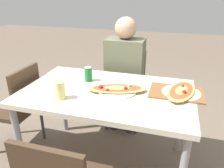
{
  "coord_description": "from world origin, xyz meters",
  "views": [
    {
      "loc": [
        0.48,
        -1.49,
        1.47
      ],
      "look_at": [
        0.04,
        0.0,
        0.8
      ],
      "focal_mm": 35.0,
      "sensor_mm": 36.0,
      "label": 1
    }
  ],
  "objects_px": {
    "person_seated": "(125,67)",
    "soda_can": "(88,74)",
    "pizza_second": "(181,92)",
    "chair_far_seated": "(126,84)",
    "dining_table": "(107,98)",
    "chair_side_left": "(19,105)",
    "pizza_main": "(117,89)",
    "drink_glass": "(60,90)"
  },
  "relations": [
    {
      "from": "dining_table",
      "to": "pizza_second",
      "type": "distance_m",
      "value": 0.58
    },
    {
      "from": "dining_table",
      "to": "chair_side_left",
      "type": "distance_m",
      "value": 0.88
    },
    {
      "from": "dining_table",
      "to": "pizza_second",
      "type": "xyz_separation_m",
      "value": [
        0.56,
        0.1,
        0.09
      ]
    },
    {
      "from": "soda_can",
      "to": "chair_side_left",
      "type": "bearing_deg",
      "value": -165.44
    },
    {
      "from": "chair_far_seated",
      "to": "drink_glass",
      "type": "xyz_separation_m",
      "value": [
        -0.28,
        -0.97,
        0.32
      ]
    },
    {
      "from": "person_seated",
      "to": "soda_can",
      "type": "bearing_deg",
      "value": 67.07
    },
    {
      "from": "person_seated",
      "to": "pizza_second",
      "type": "bearing_deg",
      "value": 137.04
    },
    {
      "from": "chair_side_left",
      "to": "pizza_second",
      "type": "xyz_separation_m",
      "value": [
        1.43,
        0.13,
        0.27
      ]
    },
    {
      "from": "person_seated",
      "to": "soda_can",
      "type": "xyz_separation_m",
      "value": [
        -0.21,
        -0.49,
        0.07
      ]
    },
    {
      "from": "person_seated",
      "to": "pizza_main",
      "type": "distance_m",
      "value": 0.64
    },
    {
      "from": "soda_can",
      "to": "pizza_second",
      "type": "relative_size",
      "value": 0.28
    },
    {
      "from": "chair_side_left",
      "to": "pizza_second",
      "type": "height_order",
      "value": "chair_side_left"
    },
    {
      "from": "pizza_second",
      "to": "soda_can",
      "type": "bearing_deg",
      "value": 176.93
    },
    {
      "from": "chair_far_seated",
      "to": "soda_can",
      "type": "bearing_deg",
      "value": 70.94
    },
    {
      "from": "dining_table",
      "to": "chair_far_seated",
      "type": "height_order",
      "value": "chair_far_seated"
    },
    {
      "from": "soda_can",
      "to": "drink_glass",
      "type": "distance_m",
      "value": 0.38
    },
    {
      "from": "chair_side_left",
      "to": "soda_can",
      "type": "relative_size",
      "value": 6.8
    },
    {
      "from": "soda_can",
      "to": "chair_far_seated",
      "type": "bearing_deg",
      "value": 70.94
    },
    {
      "from": "dining_table",
      "to": "pizza_second",
      "type": "relative_size",
      "value": 2.96
    },
    {
      "from": "chair_far_seated",
      "to": "drink_glass",
      "type": "bearing_deg",
      "value": 74.09
    },
    {
      "from": "pizza_main",
      "to": "pizza_second",
      "type": "xyz_separation_m",
      "value": [
        0.48,
        0.1,
        -0.0
      ]
    },
    {
      "from": "dining_table",
      "to": "soda_can",
      "type": "bearing_deg",
      "value": 145.88
    },
    {
      "from": "soda_can",
      "to": "pizza_second",
      "type": "xyz_separation_m",
      "value": [
        0.78,
        -0.04,
        -0.04
      ]
    },
    {
      "from": "drink_glass",
      "to": "pizza_second",
      "type": "distance_m",
      "value": 0.91
    },
    {
      "from": "chair_side_left",
      "to": "pizza_second",
      "type": "bearing_deg",
      "value": -84.94
    },
    {
      "from": "dining_table",
      "to": "pizza_second",
      "type": "bearing_deg",
      "value": 10.47
    },
    {
      "from": "person_seated",
      "to": "soda_can",
      "type": "height_order",
      "value": "person_seated"
    },
    {
      "from": "dining_table",
      "to": "pizza_main",
      "type": "relative_size",
      "value": 2.74
    },
    {
      "from": "drink_glass",
      "to": "chair_far_seated",
      "type": "bearing_deg",
      "value": 74.09
    },
    {
      "from": "chair_side_left",
      "to": "pizza_second",
      "type": "distance_m",
      "value": 1.46
    },
    {
      "from": "chair_side_left",
      "to": "dining_table",
      "type": "bearing_deg",
      "value": -88.54
    },
    {
      "from": "chair_side_left",
      "to": "person_seated",
      "type": "bearing_deg",
      "value": -52.37
    },
    {
      "from": "pizza_main",
      "to": "drink_glass",
      "type": "xyz_separation_m",
      "value": [
        -0.37,
        -0.23,
        0.05
      ]
    },
    {
      "from": "chair_far_seated",
      "to": "soda_can",
      "type": "relative_size",
      "value": 6.8
    },
    {
      "from": "pizza_second",
      "to": "person_seated",
      "type": "bearing_deg",
      "value": 137.04
    },
    {
      "from": "pizza_second",
      "to": "drink_glass",
      "type": "bearing_deg",
      "value": -158.77
    },
    {
      "from": "person_seated",
      "to": "soda_can",
      "type": "relative_size",
      "value": 9.86
    },
    {
      "from": "pizza_second",
      "to": "chair_far_seated",
      "type": "bearing_deg",
      "value": 131.66
    },
    {
      "from": "dining_table",
      "to": "chair_side_left",
      "type": "height_order",
      "value": "chair_side_left"
    },
    {
      "from": "chair_side_left",
      "to": "drink_glass",
      "type": "xyz_separation_m",
      "value": [
        0.58,
        -0.2,
        0.32
      ]
    },
    {
      "from": "dining_table",
      "to": "soda_can",
      "type": "relative_size",
      "value": 10.73
    },
    {
      "from": "dining_table",
      "to": "chair_far_seated",
      "type": "bearing_deg",
      "value": 90.6
    }
  ]
}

